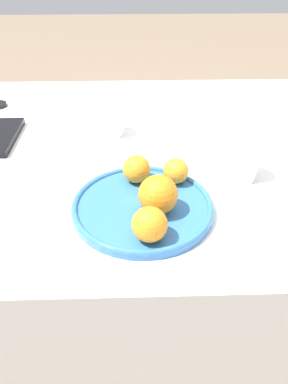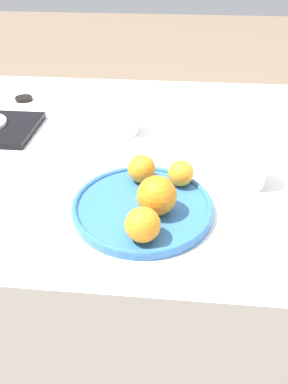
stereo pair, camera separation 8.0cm
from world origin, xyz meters
name	(u,v)px [view 1 (the left image)]	position (x,y,z in m)	size (l,w,h in m)	color
ground_plane	(141,305)	(0.00, 0.00, 0.00)	(12.00, 12.00, 0.00)	#7A6651
table	(140,238)	(0.00, 0.00, 0.36)	(1.49, 1.08, 0.73)	white
fruit_platter	(144,206)	(0.00, -0.30, 0.74)	(0.31, 0.31, 0.02)	#336BAD
orange_0	(137,169)	(-0.01, -0.21, 0.78)	(0.07, 0.07, 0.07)	orange
orange_1	(158,195)	(0.03, -0.32, 0.78)	(0.08, 0.08, 0.08)	orange
orange_2	(150,224)	(0.01, -0.41, 0.78)	(0.07, 0.07, 0.07)	orange
orange_3	(176,171)	(0.08, -0.22, 0.77)	(0.06, 0.06, 0.06)	orange
water_glass	(243,160)	(0.25, -0.18, 0.78)	(0.07, 0.07, 0.10)	silver
cup_0	(288,119)	(0.45, 0.08, 0.76)	(0.09, 0.09, 0.07)	white
cup_1	(110,122)	(-0.09, 0.07, 0.77)	(0.08, 0.08, 0.08)	white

